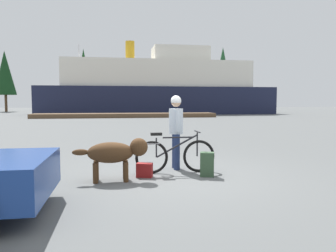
# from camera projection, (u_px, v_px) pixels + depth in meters

# --- Properties ---
(ground_plane) EXTENTS (160.00, 160.00, 0.00)m
(ground_plane) POSITION_uv_depth(u_px,v_px,m) (174.00, 176.00, 6.80)
(ground_plane) COLOR #595B5B
(bicycle) EXTENTS (1.75, 0.44, 0.91)m
(bicycle) POSITION_uv_depth(u_px,v_px,m) (175.00, 155.00, 7.05)
(bicycle) COLOR black
(bicycle) RESTS_ON ground_plane
(person_cyclist) EXTENTS (0.32, 0.53, 1.68)m
(person_cyclist) POSITION_uv_depth(u_px,v_px,m) (176.00, 125.00, 7.44)
(person_cyclist) COLOR navy
(person_cyclist) RESTS_ON ground_plane
(dog) EXTENTS (1.45, 0.48, 0.83)m
(dog) POSITION_uv_depth(u_px,v_px,m) (115.00, 153.00, 6.33)
(dog) COLOR #472D19
(dog) RESTS_ON ground_plane
(backpack) EXTENTS (0.33, 0.28, 0.50)m
(backpack) POSITION_uv_depth(u_px,v_px,m) (207.00, 164.00, 6.74)
(backpack) COLOR #334C33
(backpack) RESTS_ON ground_plane
(handbag_pannier) EXTENTS (0.36, 0.27, 0.29)m
(handbag_pannier) POSITION_uv_depth(u_px,v_px,m) (145.00, 170.00, 6.67)
(handbag_pannier) COLOR maroon
(handbag_pannier) RESTS_ON ground_plane
(dock_pier) EXTENTS (17.45, 2.66, 0.40)m
(dock_pier) POSITION_uv_depth(u_px,v_px,m) (126.00, 115.00, 31.72)
(dock_pier) COLOR brown
(dock_pier) RESTS_ON ground_plane
(ferry_boat) EXTENTS (28.32, 7.19, 8.88)m
(ferry_boat) POSITION_uv_depth(u_px,v_px,m) (159.00, 89.00, 40.80)
(ferry_boat) COLOR #191E38
(ferry_boat) RESTS_ON ground_plane
(sailboat_moored) EXTENTS (7.50, 2.10, 8.19)m
(sailboat_moored) POSITION_uv_depth(u_px,v_px,m) (80.00, 110.00, 38.49)
(sailboat_moored) COLOR silver
(sailboat_moored) RESTS_ON ground_plane
(pine_tree_far_left) EXTENTS (3.15, 3.15, 9.15)m
(pine_tree_far_left) POSITION_uv_depth(u_px,v_px,m) (5.00, 73.00, 48.95)
(pine_tree_far_left) COLOR #4C331E
(pine_tree_far_left) RESTS_ON ground_plane
(pine_tree_center) EXTENTS (3.83, 3.83, 9.35)m
(pine_tree_center) POSITION_uv_depth(u_px,v_px,m) (133.00, 74.00, 53.62)
(pine_tree_center) COLOR #4C331E
(pine_tree_center) RESTS_ON ground_plane
(pine_tree_far_right) EXTENTS (3.18, 3.18, 10.20)m
(pine_tree_far_right) POSITION_uv_depth(u_px,v_px,m) (223.00, 71.00, 52.36)
(pine_tree_far_right) COLOR #4C331E
(pine_tree_far_right) RESTS_ON ground_plane
(pine_tree_mid_back) EXTENTS (2.94, 2.94, 10.49)m
(pine_tree_mid_back) POSITION_uv_depth(u_px,v_px,m) (84.00, 74.00, 55.45)
(pine_tree_mid_back) COLOR #4C331E
(pine_tree_mid_back) RESTS_ON ground_plane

